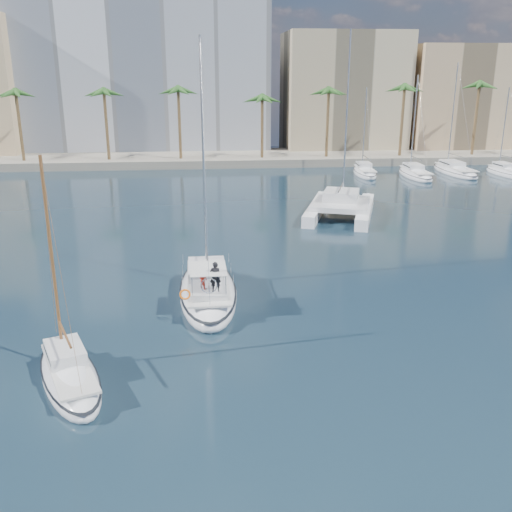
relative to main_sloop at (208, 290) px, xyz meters
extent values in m
plane|color=black|center=(2.29, -3.63, -0.52)|extent=(160.00, 160.00, 0.00)
cube|color=gray|center=(2.29, 57.37, 0.08)|extent=(120.00, 14.00, 1.20)
cube|color=silver|center=(-9.71, 69.37, 13.48)|extent=(42.00, 16.00, 28.00)
cube|color=tan|center=(24.29, 66.37, 9.48)|extent=(20.00, 14.00, 20.00)
cube|color=tan|center=(44.29, 64.37, 8.48)|extent=(18.00, 12.00, 18.00)
cylinder|color=brown|center=(2.29, 53.37, 4.73)|extent=(0.44, 0.44, 10.50)
sphere|color=#29561F|center=(2.29, 53.37, 9.98)|extent=(3.60, 3.60, 3.60)
cylinder|color=brown|center=(36.29, 53.37, 4.73)|extent=(0.44, 0.44, 10.50)
sphere|color=#29561F|center=(36.29, 53.37, 9.98)|extent=(3.60, 3.60, 3.60)
ellipsoid|color=white|center=(0.00, 0.01, -0.18)|extent=(3.69, 11.08, 2.29)
ellipsoid|color=black|center=(0.00, 0.01, 0.15)|extent=(3.72, 11.18, 0.18)
cube|color=silver|center=(0.00, -0.20, 0.69)|extent=(2.63, 8.31, 0.12)
cube|color=silver|center=(-0.02, 1.07, 1.05)|extent=(2.42, 3.64, 0.60)
cube|color=black|center=(-0.02, 1.07, 1.07)|extent=(2.43, 3.22, 0.14)
cylinder|color=#B7BABF|center=(-0.04, 2.34, 7.97)|extent=(0.15, 0.15, 14.45)
cylinder|color=#B7BABF|center=(0.00, 0.12, 2.25)|extent=(0.18, 4.45, 0.11)
cube|color=silver|center=(0.04, -2.32, 0.93)|extent=(2.14, 2.79, 0.36)
cube|color=silver|center=(0.04, -2.43, 2.30)|extent=(2.14, 2.79, 0.04)
torus|color=silver|center=(0.06, -3.38, 1.60)|extent=(0.96, 0.07, 0.96)
torus|color=orange|center=(-1.29, -3.83, 1.30)|extent=(0.63, 0.21, 0.64)
imported|color=black|center=(0.43, -3.03, 2.00)|extent=(0.67, 0.46, 1.79)
imported|color=#B3291B|center=(-0.26, -2.50, 1.66)|extent=(0.67, 0.67, 1.10)
ellipsoid|color=white|center=(-6.43, -9.85, -0.26)|extent=(4.97, 7.83, 1.76)
ellipsoid|color=black|center=(-6.43, -9.85, -0.01)|extent=(5.02, 7.90, 0.18)
cube|color=silver|center=(-6.37, -9.99, 0.41)|extent=(3.65, 5.84, 0.12)
cube|color=silver|center=(-6.69, -9.19, 0.77)|extent=(2.38, 2.86, 0.60)
cube|color=black|center=(-6.69, -9.19, 0.79)|extent=(2.29, 2.60, 0.14)
cylinder|color=brown|center=(-7.02, -8.38, 5.10)|extent=(0.15, 0.15, 9.26)
cylinder|color=brown|center=(-6.45, -9.79, 1.97)|extent=(1.23, 2.85, 0.11)
cube|color=white|center=(11.22, 21.52, 0.03)|extent=(5.01, 11.71, 1.10)
cube|color=white|center=(15.74, 19.97, 0.03)|extent=(5.01, 11.71, 1.10)
cube|color=silver|center=(13.28, 20.17, 0.78)|extent=(7.23, 7.97, 0.50)
cube|color=silver|center=(13.48, 20.74, 1.48)|extent=(4.28, 4.46, 1.00)
cube|color=black|center=(13.48, 20.74, 1.53)|extent=(4.14, 4.02, 0.18)
cylinder|color=#B7BABF|center=(14.06, 22.44, 8.96)|extent=(0.18, 0.18, 15.96)
ellipsoid|color=silver|center=(-1.09, 1.46, -0.10)|extent=(0.19, 0.36, 0.17)
sphere|color=silver|center=(-1.09, 1.64, -0.08)|extent=(0.10, 0.10, 0.10)
cube|color=gray|center=(-1.35, 1.46, -0.07)|extent=(0.42, 0.15, 0.10)
cube|color=gray|center=(-0.83, 1.46, -0.07)|extent=(0.42, 0.15, 0.10)
camera|label=1|loc=(-0.12, -33.60, 13.10)|focal=40.00mm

